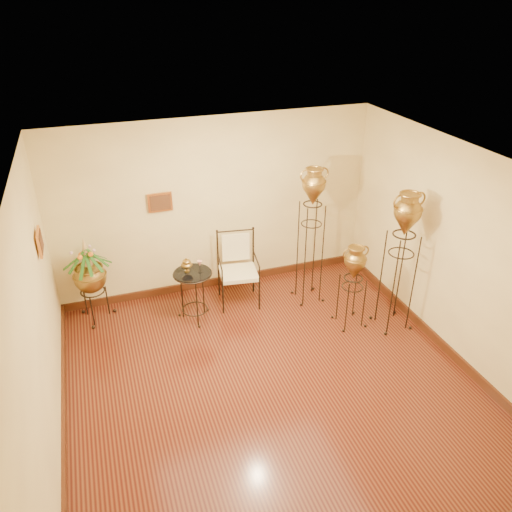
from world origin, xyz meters
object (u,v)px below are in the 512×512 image
object	(u,v)px
amphora_tall	(311,235)
side_table	(194,295)
amphora_mid	(400,261)
armchair	(238,270)
planter_urn	(89,274)

from	to	relation	value
amphora_tall	side_table	size ratio (longest dim) A/B	2.18
amphora_tall	amphora_mid	bearing A→B (deg)	-50.34
amphora_tall	armchair	xyz separation A→B (m)	(-1.08, 0.23, -0.54)
armchair	side_table	bearing A→B (deg)	-156.59
planter_urn	armchair	xyz separation A→B (m)	(2.15, -0.29, -0.19)
planter_urn	side_table	world-z (taller)	planter_urn
planter_urn	amphora_tall	bearing A→B (deg)	-9.26
amphora_mid	planter_urn	distance (m)	4.41
amphora_tall	side_table	bearing A→B (deg)	179.00
planter_urn	armchair	bearing A→B (deg)	-7.74
side_table	amphora_tall	bearing A→B (deg)	-1.00
amphora_mid	side_table	bearing A→B (deg)	158.13
planter_urn	side_table	distance (m)	1.53
amphora_tall	side_table	distance (m)	1.96
amphora_tall	armchair	distance (m)	1.23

